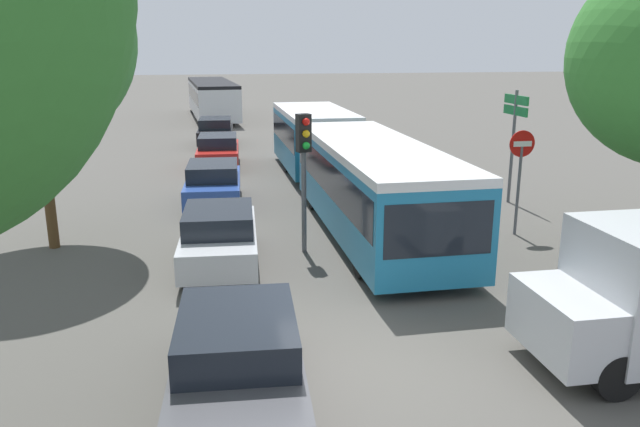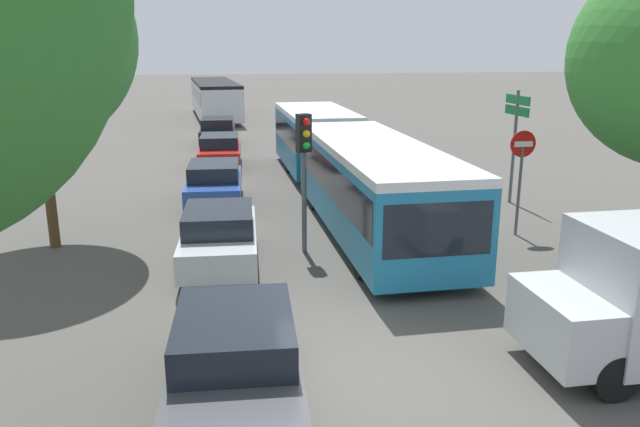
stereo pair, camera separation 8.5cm
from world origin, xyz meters
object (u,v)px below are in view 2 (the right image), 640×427
Objects in this scene: queued_car_blue at (215,183)px; no_entry_sign at (521,166)px; traffic_light at (304,152)px; direction_sign_post at (516,124)px; queued_car_silver at (220,236)px; city_bus_rear at (215,97)px; queued_car_red at (220,151)px; queued_car_black at (218,131)px; tree_left_mid at (32,43)px; articulated_bus at (344,159)px; queued_car_graphite at (236,358)px.

queued_car_blue is 9.33m from no_entry_sign.
traffic_light is at bearing -85.59° from no_entry_sign.
direction_sign_post is (7.29, 3.80, 0.05)m from traffic_light.
no_entry_sign is (7.91, 1.05, 1.18)m from queued_car_silver.
direction_sign_post is (9.23, -25.84, 1.10)m from city_bus_rear.
no_entry_sign is at bearing 79.64° from traffic_light.
traffic_light is at bearing -167.71° from queued_car_red.
direction_sign_post is at bearing 156.37° from no_entry_sign.
tree_left_mid is at bearing 167.90° from queued_car_black.
city_bus_rear reaches higher than queued_car_blue.
articulated_bus is at bearing -92.97° from queued_car_blue.
direction_sign_post is at bearing -61.88° from queued_car_silver.
no_entry_sign is at bearing 41.52° from articulated_bus.
articulated_bus is 6.71m from queued_car_silver.
articulated_bus is at bearing 21.65° from tree_left_mid.
traffic_light is at bearing 179.39° from city_bus_rear.
tree_left_mid reaches higher than queued_car_black.
traffic_light reaches higher than queued_car_black.
articulated_bus is 2.20× the size of tree_left_mid.
city_bus_rear is at bearing 168.95° from traffic_light.
tree_left_mid reaches higher than traffic_light.
queued_car_blue is at bearing -120.35° from no_entry_sign.
queued_car_graphite is at bearing -61.96° from tree_left_mid.
queued_car_red is 1.41× the size of no_entry_sign.
queued_car_graphite reaches higher than queued_car_silver.
queued_car_black is at bearing -163.73° from articulated_bus.
articulated_bus reaches higher than queued_car_red.
no_entry_sign is at bearing -169.46° from city_bus_rear.
queued_car_silver is at bearing 22.82° from direction_sign_post.
direction_sign_post is at bearing -38.73° from queued_car_graphite.
queued_car_silver is at bearing -177.57° from queued_car_black.
direction_sign_post is (9.18, -7.68, 1.87)m from queued_car_red.
direction_sign_post is at bearing 102.76° from traffic_light.
queued_car_silver is 0.99× the size of queued_car_black.
queued_car_black is at bearing 175.79° from city_bus_rear.
queued_car_graphite is 14.00m from direction_sign_post.
direction_sign_post reaches higher than queued_car_silver.
direction_sign_post is 0.47× the size of tree_left_mid.
queued_car_red is 0.98× the size of queued_car_black.
articulated_bus is 4.14× the size of queued_car_black.
no_entry_sign reaches higher than queued_car_blue.
traffic_light reaches higher than articulated_bus.
queued_car_graphite is at bearing -19.90° from articulated_bus.
queued_car_silver is at bearing 175.38° from city_bus_rear.
tree_left_mid is (-4.27, -28.20, 3.54)m from city_bus_rear.
queued_car_black is at bearing -58.25° from direction_sign_post.
traffic_light reaches higher than queued_car_graphite.
no_entry_sign is (7.76, -29.19, 0.42)m from city_bus_rear.
queued_car_graphite is 11.68m from queued_car_blue.
traffic_light reaches higher than queued_car_red.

